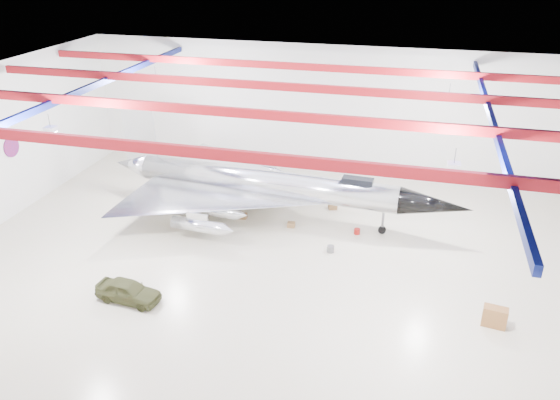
# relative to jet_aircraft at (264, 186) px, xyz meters

# --- Properties ---
(floor) EXTENTS (40.00, 40.00, 0.00)m
(floor) POSITION_rel_jet_aircraft_xyz_m (1.96, -5.58, -2.41)
(floor) COLOR beige
(floor) RESTS_ON ground
(wall_back) EXTENTS (40.00, 0.00, 40.00)m
(wall_back) POSITION_rel_jet_aircraft_xyz_m (1.96, 9.42, 3.09)
(wall_back) COLOR silver
(wall_back) RESTS_ON floor
(ceiling) EXTENTS (40.00, 40.00, 0.00)m
(ceiling) POSITION_rel_jet_aircraft_xyz_m (1.96, -5.58, 8.59)
(ceiling) COLOR #0A0F38
(ceiling) RESTS_ON wall_back
(ceiling_structure) EXTENTS (39.50, 29.50, 1.08)m
(ceiling_structure) POSITION_rel_jet_aircraft_xyz_m (1.96, -5.58, 7.92)
(ceiling_structure) COLOR maroon
(ceiling_structure) RESTS_ON ceiling
(wall_roundel) EXTENTS (0.10, 1.50, 1.50)m
(wall_roundel) POSITION_rel_jet_aircraft_xyz_m (-17.98, -3.58, 2.59)
(wall_roundel) COLOR #B21414
(wall_roundel) RESTS_ON wall_left
(jet_aircraft) EXTENTS (26.92, 16.34, 7.34)m
(jet_aircraft) POSITION_rel_jet_aircraft_xyz_m (0.00, 0.00, 0.00)
(jet_aircraft) COLOR silver
(jet_aircraft) RESTS_ON floor
(jeep) EXTENTS (3.90, 1.84, 1.29)m
(jeep) POSITION_rel_jet_aircraft_xyz_m (-4.51, -12.14, -1.76)
(jeep) COLOR #3C3E1F
(jeep) RESTS_ON floor
(desk) EXTENTS (1.32, 0.80, 1.14)m
(desk) POSITION_rel_jet_aircraft_xyz_m (15.29, -9.29, -1.84)
(desk) COLOR brown
(desk) RESTS_ON floor
(crate_ply) EXTENTS (0.59, 0.48, 0.40)m
(crate_ply) POSITION_rel_jet_aircraft_xyz_m (-1.42, -0.88, -2.21)
(crate_ply) COLOR olive
(crate_ply) RESTS_ON floor
(toolbox_red) EXTENTS (0.54, 0.50, 0.31)m
(toolbox_red) POSITION_rel_jet_aircraft_xyz_m (-0.15, 1.96, -2.25)
(toolbox_red) COLOR maroon
(toolbox_red) RESTS_ON floor
(engine_drum) EXTENTS (0.61, 0.61, 0.43)m
(engine_drum) POSITION_rel_jet_aircraft_xyz_m (5.63, -3.97, -2.19)
(engine_drum) COLOR #59595B
(engine_drum) RESTS_ON floor
(parts_bin) EXTENTS (0.79, 0.71, 0.45)m
(parts_bin) POSITION_rel_jet_aircraft_xyz_m (4.69, 2.34, -2.18)
(parts_bin) COLOR olive
(parts_bin) RESTS_ON floor
(crate_small) EXTENTS (0.41, 0.35, 0.25)m
(crate_small) POSITION_rel_jet_aircraft_xyz_m (-5.17, 1.08, -2.28)
(crate_small) COLOR #59595B
(crate_small) RESTS_ON floor
(tool_chest) EXTENTS (0.55, 0.55, 0.39)m
(tool_chest) POSITION_rel_jet_aircraft_xyz_m (6.99, -1.10, -2.21)
(tool_chest) COLOR maroon
(tool_chest) RESTS_ON floor
(oil_barrel) EXTENTS (0.55, 0.46, 0.37)m
(oil_barrel) POSITION_rel_jet_aircraft_xyz_m (2.32, -1.28, -2.22)
(oil_barrel) COLOR olive
(oil_barrel) RESTS_ON floor
(spares_box) EXTENTS (0.48, 0.48, 0.38)m
(spares_box) POSITION_rel_jet_aircraft_xyz_m (3.50, 3.28, -2.22)
(spares_box) COLOR #59595B
(spares_box) RESTS_ON floor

